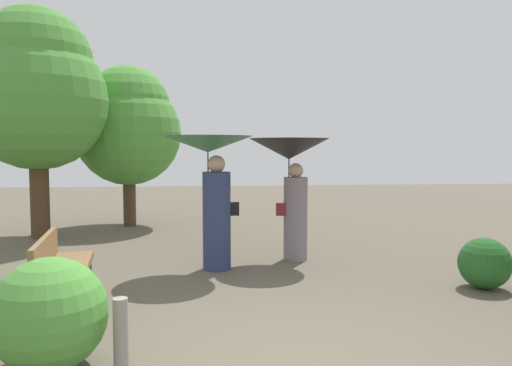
{
  "coord_description": "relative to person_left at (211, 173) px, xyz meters",
  "views": [
    {
      "loc": [
        -0.79,
        -3.79,
        1.81
      ],
      "look_at": [
        0.0,
        3.91,
        1.26
      ],
      "focal_mm": 33.92,
      "sensor_mm": 36.0,
      "label": 1
    }
  ],
  "objects": [
    {
      "name": "path_marker_post",
      "position": [
        -0.77,
        -3.33,
        -1.14
      ],
      "size": [
        0.12,
        0.12,
        0.62
      ],
      "primitive_type": "cylinder",
      "color": "gray",
      "rests_on": "ground"
    },
    {
      "name": "person_left",
      "position": [
        0.0,
        0.0,
        0.0
      ],
      "size": [
        1.33,
        1.33,
        2.0
      ],
      "rotation": [
        0.0,
        0.0,
        1.68
      ],
      "color": "navy",
      "rests_on": "ground"
    },
    {
      "name": "bush_path_right",
      "position": [
        3.5,
        -1.37,
        -1.12
      ],
      "size": [
        0.66,
        0.66,
        0.66
      ],
      "primitive_type": "sphere",
      "color": "#235B23",
      "rests_on": "ground"
    },
    {
      "name": "tree_near_left",
      "position": [
        -3.44,
        2.94,
        1.56
      ],
      "size": [
        2.78,
        2.78,
        4.63
      ],
      "color": "#4C3823",
      "rests_on": "ground"
    },
    {
      "name": "park_bench",
      "position": [
        -1.72,
        -1.65,
        -0.94
      ],
      "size": [
        0.7,
        1.56,
        0.83
      ],
      "rotation": [
        0.0,
        0.0,
        1.72
      ],
      "color": "#38383D",
      "rests_on": "ground"
    },
    {
      "name": "tree_mid_left",
      "position": [
        -1.88,
        4.37,
        0.92
      ],
      "size": [
        2.44,
        2.44,
        3.74
      ],
      "color": "#4C3823",
      "rests_on": "ground"
    },
    {
      "name": "bush_path_left",
      "position": [
        -1.35,
        -3.21,
        -0.98
      ],
      "size": [
        0.93,
        0.93,
        0.93
      ],
      "primitive_type": "sphere",
      "color": "#4C9338",
      "rests_on": "ground"
    },
    {
      "name": "person_right",
      "position": [
        1.28,
        0.48,
        0.05
      ],
      "size": [
        1.28,
        1.28,
        1.98
      ],
      "rotation": [
        0.0,
        0.0,
        1.68
      ],
      "color": "gray",
      "rests_on": "ground"
    }
  ]
}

